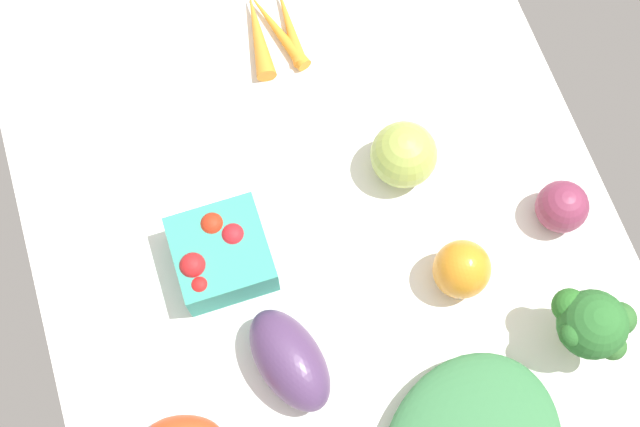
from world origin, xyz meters
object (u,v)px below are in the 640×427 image
eggplant (290,360)px  red_onion_center (562,207)px  broccoli_head (592,324)px  carrot_bunch (271,30)px  bell_pepper_orange (462,269)px  berry_basket (221,254)px  heirloom_tomato_green (404,155)px

eggplant → red_onion_center: bearing=-93.1°
broccoli_head → carrot_bunch: broccoli_head is taller
eggplant → bell_pepper_orange: (-4.12, 23.86, 0.49)cm
eggplant → berry_basket: (-15.62, -4.33, -0.34)cm
berry_basket → bell_pepper_orange: 30.46cm
red_onion_center → bell_pepper_orange: size_ratio=0.79×
red_onion_center → heirloom_tomato_green: bearing=-126.6°
eggplant → carrot_bunch: 47.96cm
berry_basket → bell_pepper_orange: (11.50, 28.19, 0.83)cm
broccoli_head → carrot_bunch: bearing=-156.3°
broccoli_head → red_onion_center: 16.91cm
broccoli_head → bell_pepper_orange: (-11.75, -11.42, -3.26)cm
heirloom_tomato_green → eggplant: bearing=-46.6°
eggplant → broccoli_head: bearing=-117.1°
heirloom_tomato_green → broccoli_head: bearing=24.5°
broccoli_head → berry_basket: bearing=-120.4°
heirloom_tomato_green → eggplant: heirloom_tomato_green is taller
broccoli_head → carrot_bunch: size_ratio=0.81×
eggplant → carrot_bunch: bearing=-28.8°
berry_basket → carrot_bunch: size_ratio=0.79×
red_onion_center → broccoli_head: bearing=-14.9°
berry_basket → broccoli_head: bearing=59.6°
heirloom_tomato_green → eggplant: size_ratio=0.64×
eggplant → bell_pepper_orange: 24.22cm
heirloom_tomato_green → broccoli_head: broccoli_head is taller
eggplant → berry_basket: bearing=0.6°
eggplant → red_onion_center: 40.35cm
broccoli_head → bell_pepper_orange: broccoli_head is taller
eggplant → red_onion_center: eggplant is taller
eggplant → red_onion_center: (-8.21, 39.50, -0.42)cm
heirloom_tomato_green → berry_basket: bearing=-78.5°
berry_basket → red_onion_center: bearing=80.4°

